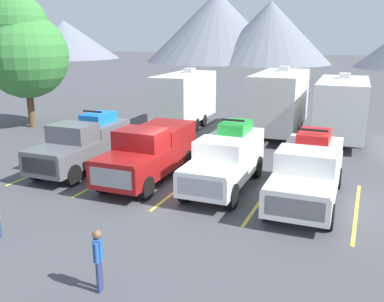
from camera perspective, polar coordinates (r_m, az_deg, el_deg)
ground_plane at (r=16.64m, az=-2.11°, el=-5.32°), size 240.00×240.00×0.00m
pickup_truck_a at (r=19.61m, az=-14.32°, el=0.99°), size 2.14×5.48×2.52m
pickup_truck_b at (r=17.73m, az=-5.67°, el=-0.07°), size 2.20×5.78×2.26m
pickup_truck_c at (r=16.78m, az=4.61°, el=-0.94°), size 2.11×5.45×2.60m
pickup_truck_d at (r=15.92m, az=15.27°, el=-2.50°), size 2.29×5.88×2.49m
lot_stripe_a at (r=20.56m, az=-18.24°, el=-2.03°), size 0.12×5.50×0.01m
lot_stripe_b at (r=18.64m, az=-10.55°, el=-3.27°), size 0.12×5.50×0.01m
lot_stripe_c at (r=17.14m, az=-1.29°, el=-4.68°), size 0.12×5.50×0.01m
lot_stripe_d at (r=16.17m, az=9.44°, el=-6.15°), size 0.12×5.50×0.01m
lot_stripe_e at (r=15.83m, az=21.13°, el=-7.50°), size 0.12×5.50×0.01m
camper_trailer_a at (r=27.71m, az=-1.04°, el=7.25°), size 2.54×7.29×3.74m
camper_trailer_b at (r=25.89m, az=11.66°, el=6.70°), size 2.80×7.91×4.03m
camper_trailer_c at (r=25.00m, az=19.38°, el=5.56°), size 2.79×7.28×3.78m
person_a at (r=10.40m, az=-12.43°, el=-13.60°), size 0.25×0.33×1.56m
tree_a at (r=29.35m, az=-21.61°, el=12.69°), size 5.33×5.33×8.31m
mountain_ridge at (r=92.11m, az=19.62°, el=14.61°), size 158.06×39.18×14.96m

